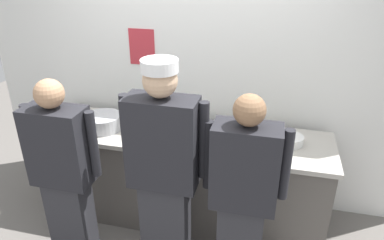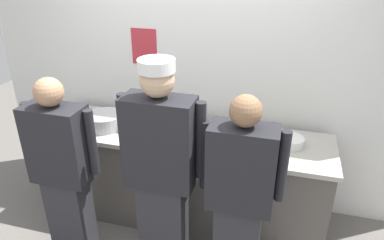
{
  "view_description": "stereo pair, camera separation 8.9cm",
  "coord_description": "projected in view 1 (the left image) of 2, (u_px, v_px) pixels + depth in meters",
  "views": [
    {
      "loc": [
        0.78,
        -2.33,
        2.37
      ],
      "look_at": [
        0.13,
        0.33,
        1.06
      ],
      "focal_mm": 33.43,
      "sensor_mm": 36.0,
      "label": 1
    },
    {
      "loc": [
        0.87,
        -2.31,
        2.37
      ],
      "look_at": [
        0.13,
        0.33,
        1.06
      ],
      "focal_mm": 33.43,
      "sensor_mm": 36.0,
      "label": 2
    }
  ],
  "objects": [
    {
      "name": "chef_center",
      "position": [
        164.0,
        171.0,
        2.55
      ],
      "size": [
        0.63,
        0.24,
        1.76
      ],
      "color": "#2D2D33",
      "rests_on": "ground"
    },
    {
      "name": "wall_back",
      "position": [
        192.0,
        55.0,
        3.34
      ],
      "size": [
        4.19,
        0.11,
        2.98
      ],
      "color": "white",
      "rests_on": "ground"
    },
    {
      "name": "ramekin_green_sauce",
      "position": [
        205.0,
        128.0,
        3.21
      ],
      "size": [
        0.08,
        0.08,
        0.04
      ],
      "color": "white",
      "rests_on": "prep_counter"
    },
    {
      "name": "chef_far_right",
      "position": [
        243.0,
        195.0,
        2.47
      ],
      "size": [
        0.59,
        0.24,
        1.59
      ],
      "color": "#2D2D33",
      "rests_on": "ground"
    },
    {
      "name": "plate_stack_rear",
      "position": [
        217.0,
        135.0,
        3.07
      ],
      "size": [
        0.19,
        0.19,
        0.06
      ],
      "color": "white",
      "rests_on": "prep_counter"
    },
    {
      "name": "mixing_bowl_steel",
      "position": [
        103.0,
        122.0,
        3.23
      ],
      "size": [
        0.34,
        0.34,
        0.13
      ],
      "primitive_type": "cylinder",
      "color": "#B7BABF",
      "rests_on": "prep_counter"
    },
    {
      "name": "ground_plane",
      "position": [
        170.0,
        240.0,
        3.23
      ],
      "size": [
        9.0,
        9.0,
        0.0
      ],
      "primitive_type": "plane",
      "color": "slate"
    },
    {
      "name": "prep_counter",
      "position": [
        180.0,
        176.0,
        3.36
      ],
      "size": [
        2.67,
        0.7,
        0.9
      ],
      "color": "#56514C",
      "rests_on": "ground"
    },
    {
      "name": "squeeze_bottle_secondary",
      "position": [
        134.0,
        114.0,
        3.33
      ],
      "size": [
        0.06,
        0.06,
        0.19
      ],
      "color": "#56A333",
      "rests_on": "prep_counter"
    },
    {
      "name": "squeeze_bottle_primary",
      "position": [
        259.0,
        134.0,
        2.97
      ],
      "size": [
        0.06,
        0.06,
        0.18
      ],
      "color": "#E5E066",
      "rests_on": "prep_counter"
    },
    {
      "name": "squeeze_bottle_spare",
      "position": [
        273.0,
        144.0,
        2.79
      ],
      "size": [
        0.06,
        0.06,
        0.21
      ],
      "color": "#E5E066",
      "rests_on": "prep_counter"
    },
    {
      "name": "chef_near_left",
      "position": [
        64.0,
        173.0,
        2.72
      ],
      "size": [
        0.59,
        0.24,
        1.59
      ],
      "color": "#2D2D33",
      "rests_on": "ground"
    },
    {
      "name": "plate_stack_front",
      "position": [
        290.0,
        140.0,
        2.99
      ],
      "size": [
        0.22,
        0.22,
        0.07
      ],
      "color": "white",
      "rests_on": "prep_counter"
    },
    {
      "name": "sheet_tray",
      "position": [
        168.0,
        131.0,
        3.19
      ],
      "size": [
        0.55,
        0.4,
        0.02
      ],
      "primitive_type": "cube",
      "rotation": [
        0.0,
        0.0,
        -0.21
      ],
      "color": "#B7BABF",
      "rests_on": "prep_counter"
    },
    {
      "name": "chefs_knife",
      "position": [
        71.0,
        123.0,
        3.35
      ],
      "size": [
        0.28,
        0.03,
        0.02
      ],
      "color": "#B7BABF",
      "rests_on": "prep_counter"
    },
    {
      "name": "ramekin_red_sauce",
      "position": [
        241.0,
        132.0,
        3.14
      ],
      "size": [
        0.09,
        0.09,
        0.04
      ],
      "color": "white",
      "rests_on": "prep_counter"
    }
  ]
}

